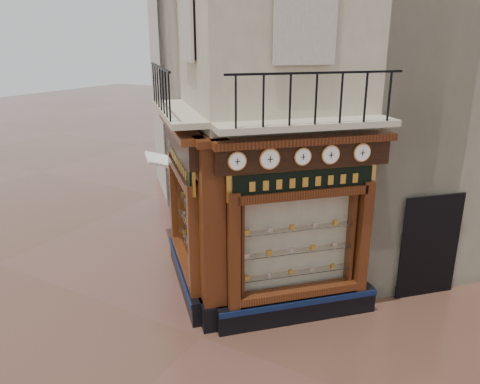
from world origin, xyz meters
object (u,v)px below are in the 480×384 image
Objects in this scene: clock_c at (303,157)px; signboard_left at (181,162)px; clock_b at (270,159)px; clock_e at (362,152)px; awning at (165,242)px; clock_a at (237,161)px; signboard_right at (304,181)px; clock_d at (330,155)px; corner_pilaster at (213,240)px.

clock_c reaches higher than signboard_left.
clock_e is (1.33, 1.33, -0.00)m from clock_b.
awning is (-4.53, 2.40, -3.62)m from clock_b.
clock_c is 0.93× the size of clock_e.
awning is at bearing 113.72° from clock_c.
clock_b reaches higher than clock_c.
clock_a reaches higher than signboard_right.
signboard_left is (-3.33, -0.25, -0.52)m from clock_d.
clock_b is 1.22m from clock_d.
signboard_right is (-0.01, 0.15, -0.52)m from clock_c.
corner_pilaster is 1.80× the size of signboard_right.
awning is 4.13m from signboard_left.
clock_d is 3.38m from signboard_left.
corner_pilaster is at bearing 169.75° from signboard_right.
clock_b is 0.65m from clock_c.
clock_e is 1.25m from signboard_right.
clock_a is at bearing -180.00° from clock_c.
clock_b is 1.17× the size of clock_c.
corner_pilaster is 1.77m from clock_a.
corner_pilaster is at bearing 171.57° from clock_e.
clock_d is at bearing -13.24° from signboard_right.
awning is at bearing 119.03° from clock_d.
clock_e is at bearing 0.00° from clock_a.
clock_b is at bearing 0.00° from clock_a.
clock_e is at bearing 0.00° from clock_b.
clock_b is 6.28m from awning.
signboard_left reaches higher than signboard_right.
awning is at bearing 107.07° from clock_b.
clock_b is at bearing -162.93° from awning.
clock_e reaches higher than clock_a.
awning is (-5.39, 1.54, -3.62)m from clock_d.
signboard_left is (-2.47, 0.61, -0.52)m from clock_b.
clock_d reaches higher than signboard_left.
clock_e reaches higher than clock_c.
awning is at bearing 124.61° from clock_e.
corner_pilaster is at bearing 156.97° from clock_b.
signboard_right is at bearing -154.84° from awning.
clock_b is 0.92m from signboard_right.
corner_pilaster is at bearing 132.26° from clock_a.
clock_c is 1.23m from clock_e.
clock_c is at bearing -156.28° from awning.
signboard_left is at bearing 121.25° from clock_b.
clock_e is 0.16× the size of signboard_left.
corner_pilaster reaches higher than signboard_left.
clock_c is (0.89, 0.89, 0.00)m from clock_a.
clock_b is 1.06× the size of clock_d.
clock_b is 0.18× the size of signboard_right.
signboard_left is at bearing 107.93° from clock_a.
clock_c is at bearing -180.00° from clock_e.
clock_a is 0.96× the size of clock_e.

